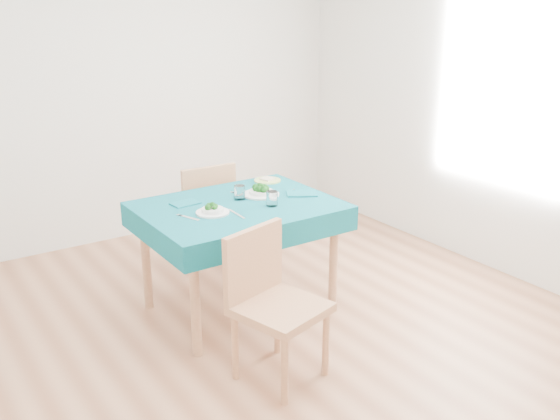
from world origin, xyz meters
TOP-DOWN VIEW (x-y plane):
  - room_shell at (0.00, 0.00)m, footprint 4.02×4.52m
  - table at (-0.01, 0.47)m, footprint 1.25×0.95m
  - chair_near at (-0.24, -0.36)m, footprint 0.55×0.58m
  - chair_far at (0.13, 1.32)m, footprint 0.45×0.49m
  - bowl_near at (-0.24, 0.40)m, footprint 0.21×0.21m
  - bowl_far at (0.22, 0.56)m, footprint 0.25×0.25m
  - fork_near at (-0.40, 0.41)m, footprint 0.08×0.17m
  - knife_near at (-0.12, 0.31)m, footprint 0.02×0.21m
  - fork_far at (0.11, 0.64)m, footprint 0.06×0.17m
  - knife_far at (0.44, 0.46)m, footprint 0.10×0.17m
  - napkin_near at (-0.30, 0.67)m, footprint 0.19×0.14m
  - napkin_far at (0.46, 0.42)m, footprint 0.25×0.23m
  - tumbler_center at (0.05, 0.56)m, footprint 0.07×0.07m
  - tumbler_side at (0.16, 0.33)m, footprint 0.08×0.08m
  - side_plate at (0.45, 0.82)m, footprint 0.20×0.20m
  - bread_slice at (0.45, 0.82)m, footprint 0.11×0.11m

SIDE VIEW (x-z plane):
  - table at x=-0.01m, z-range 0.00..0.76m
  - chair_far at x=0.13m, z-range 0.00..1.09m
  - chair_near at x=-0.24m, z-range 0.00..1.10m
  - knife_far at x=0.44m, z-range 0.76..0.76m
  - fork_far at x=0.11m, z-range 0.76..0.76m
  - fork_near at x=-0.40m, z-range 0.76..0.76m
  - knife_near at x=-0.12m, z-range 0.76..0.76m
  - side_plate at x=0.45m, z-range 0.76..0.77m
  - napkin_near at x=-0.30m, z-range 0.76..0.77m
  - napkin_far at x=0.46m, z-range 0.76..0.77m
  - bread_slice at x=0.45m, z-range 0.77..0.78m
  - bowl_near at x=-0.24m, z-range 0.76..0.82m
  - bowl_far at x=0.22m, z-range 0.76..0.83m
  - tumbler_center at x=0.05m, z-range 0.76..0.85m
  - tumbler_side at x=0.16m, z-range 0.76..0.85m
  - room_shell at x=0.00m, z-range -0.02..2.71m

